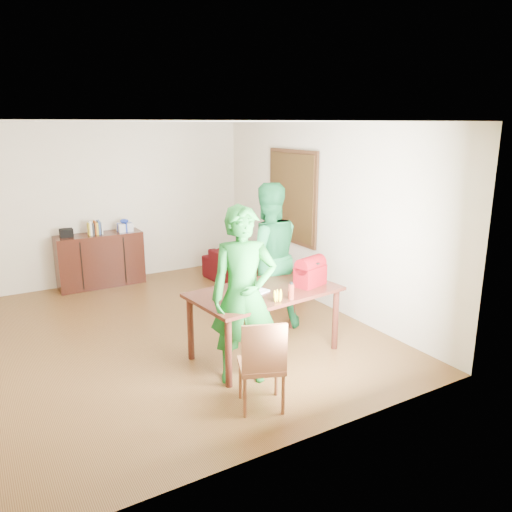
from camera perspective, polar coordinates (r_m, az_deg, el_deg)
room at (r=6.44m, az=-11.12°, el=2.34°), size 5.20×5.70×2.90m
table at (r=5.85m, az=1.00°, el=-4.88°), size 1.80×1.13×0.80m
chair at (r=4.96m, az=0.62°, el=-14.15°), size 0.54×0.53×0.93m
person_near at (r=5.19m, az=-1.44°, el=-4.57°), size 0.81×0.67×1.90m
person_far at (r=6.60m, az=1.30°, el=-0.05°), size 1.10×0.95×1.95m
laptop at (r=5.71m, az=-0.29°, el=-3.81°), size 0.38×0.32×0.23m
bananas at (r=5.44m, az=2.50°, el=-4.98°), size 0.16×0.13×0.05m
bottle at (r=5.51m, az=4.04°, el=-3.97°), size 0.08×0.08×0.20m
red_bag at (r=5.98m, az=6.22°, el=-2.07°), size 0.43×0.32×0.28m
sofa at (r=8.40m, az=-0.68°, el=-1.66°), size 0.94×2.00×0.56m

